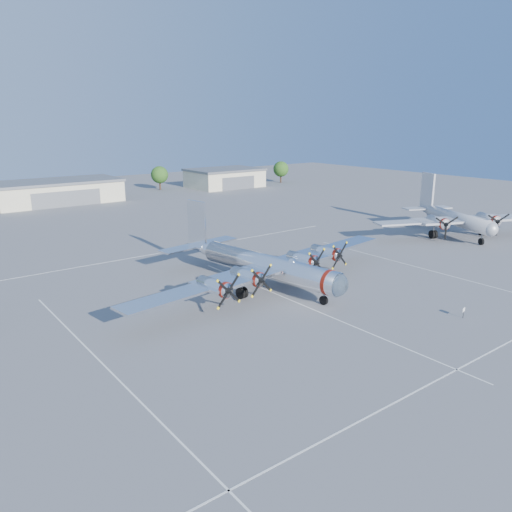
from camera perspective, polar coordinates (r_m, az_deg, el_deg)
ground at (r=56.70m, az=2.62°, el=-4.50°), size 260.00×260.00×0.00m
parking_lines at (r=55.45m, az=3.79°, el=-4.97°), size 60.00×50.08×0.01m
hangar_center at (r=128.48m, az=-21.77°, el=6.86°), size 28.60×14.60×5.40m
hangar_east at (r=148.74m, az=-3.60°, el=8.92°), size 20.60×14.60×5.40m
tree_east at (r=144.73m, az=-10.97°, el=9.10°), size 4.80×4.80×6.64m
tree_far_east at (r=159.05m, az=2.86°, el=9.89°), size 4.80×4.80×6.64m
main_bomber_b29 at (r=60.04m, az=0.49°, el=-3.34°), size 43.73×32.93×8.90m
twin_engine_east at (r=92.34m, az=21.62°, el=2.22°), size 37.06×32.50×9.77m
info_placard at (r=54.23m, az=22.65°, el=-5.81°), size 0.56×0.15×1.07m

